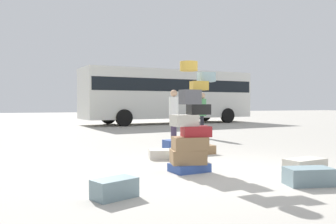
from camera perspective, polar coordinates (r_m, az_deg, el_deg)
The scene contains 12 objects.
ground_plane at distance 6.49m, azimuth 7.63°, elevation -9.69°, with size 80.00×80.00×0.00m, color #ADA89E.
suitcase_tower at distance 6.44m, azimuth 3.73°, elevation -3.37°, with size 0.91×0.65×2.00m.
suitcase_navy_white_trunk at distance 9.00m, azimuth 1.20°, elevation -5.51°, with size 0.57×0.37×0.31m, color #334F99.
suitcase_brown_foreground_far at distance 8.68m, azimuth 5.09°, elevation -6.12°, with size 0.77×0.33×0.21m, color olive.
suitcase_cream_behind_tower at distance 8.00m, azimuth -0.82°, elevation -6.80°, with size 0.62×0.42×0.20m, color beige.
suitcase_slate_left_side at distance 4.81m, azimuth -8.64°, elevation -12.11°, with size 0.58×0.33×0.26m, color gray.
suitcase_cream_upright_blue at distance 7.70m, azimuth 2.93°, elevation -6.85°, with size 0.66×0.30×0.28m, color beige.
suitcase_slate_right_side at distance 5.88m, azimuth 21.79°, elevation -9.64°, with size 0.70×0.38×0.27m, color gray.
suitcase_cream_foreground_near at distance 7.01m, azimuth 21.28°, elevation -7.98°, with size 0.76×0.40×0.23m, color beige.
person_bearded_onlooker at distance 12.57m, azimuth 5.52°, elevation 0.16°, with size 0.30×0.32×1.61m.
person_tourist_with_camera at distance 11.16m, azimuth 0.94°, elevation 0.18°, with size 0.30×0.30×1.66m.
parked_bus at distance 21.26m, azimuth 0.24°, elevation 3.10°, with size 10.77×4.21×3.15m.
Camera 1 is at (-2.85, -5.69, 1.27)m, focal length 37.70 mm.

